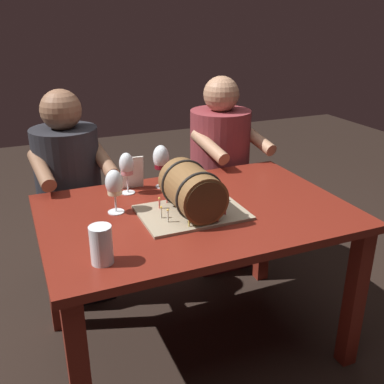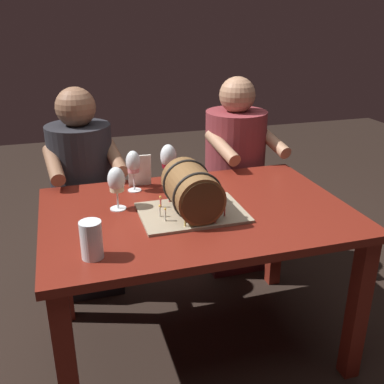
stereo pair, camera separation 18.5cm
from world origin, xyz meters
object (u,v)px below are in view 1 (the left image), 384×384
Objects in this scene: wine_glass_red at (161,159)px; beer_pint at (101,245)px; dining_table at (196,231)px; wine_glass_rose at (127,166)px; person_seated_left at (72,206)px; barrel_cake at (192,192)px; menu_card at (132,173)px; person_seated_right at (219,181)px; wine_glass_white at (114,185)px.

wine_glass_red is 0.73m from beer_pint.
dining_table is 6.65× the size of wine_glass_rose.
dining_table is 1.13× the size of person_seated_left.
dining_table is 0.40m from wine_glass_red.
barrel_cake reaches higher than wine_glass_rose.
menu_card is 0.13× the size of person_seated_right.
beer_pint reaches higher than dining_table.
wine_glass_rose is (0.10, 0.19, 0.01)m from wine_glass_white.
wine_glass_rose is at bearing 127.16° from dining_table.
person_seated_right is (0.63, 0.32, -0.25)m from menu_card.
wine_glass_white is 0.16× the size of person_seated_right.
person_seated_left is at bearing 120.30° from barrel_cake.
person_seated_right reaches higher than person_seated_left.
wine_glass_white is 1.00m from person_seated_right.
wine_glass_red reaches higher than beer_pint.
dining_table is 0.80m from person_seated_left.
wine_glass_white is 0.65m from person_seated_left.
menu_card reaches higher than dining_table.
menu_card is at bearing -50.86° from person_seated_left.
menu_card reaches higher than beer_pint.
wine_glass_red is at bearing 92.51° from barrel_cake.
person_seated_right is at bearing 46.04° from beer_pint.
barrel_cake is 0.37× the size of person_seated_right.
menu_card is at bearing 164.45° from wine_glass_red.
person_seated_right reaches higher than wine_glass_rose.
person_seated_right is at bearing 29.17° from wine_glass_rose.
wine_glass_rose is 1.24× the size of menu_card.
wine_glass_white is at bearing 154.43° from barrel_cake.
person_seated_left is (-0.12, 0.56, -0.31)m from wine_glass_white.
beer_pint is 0.98m from person_seated_left.
beer_pint is 0.12× the size of person_seated_left.
wine_glass_white reaches higher than menu_card.
wine_glass_red reaches higher than dining_table.
barrel_cake reaches higher than dining_table.
person_seated_left is (-0.45, 0.67, -0.07)m from dining_table.
dining_table is at bearing -123.81° from person_seated_right.
dining_table is 0.21m from barrel_cake.
dining_table is at bearing -52.84° from wine_glass_rose.
person_seated_left reaches higher than wine_glass_red.
wine_glass_red is (-0.05, 0.31, 0.25)m from dining_table.
wine_glass_red is 0.35m from wine_glass_white.
wine_glass_red is at bearing -14.24° from menu_card.
wine_glass_rose reaches higher than beer_pint.
person_seated_right is at bearing 28.31° from menu_card.
beer_pint is at bearing -150.66° from barrel_cake.
beer_pint is at bearing -113.10° from menu_card.
wine_glass_white is at bearing 162.69° from dining_table.
wine_glass_rose reaches higher than menu_card.
person_seated_left is at bearing 130.46° from menu_card.
beer_pint is at bearing -91.45° from person_seated_left.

